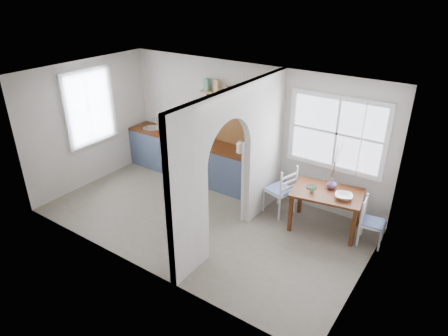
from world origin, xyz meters
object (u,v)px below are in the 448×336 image
Objects in this scene: dining_table at (325,210)px; kettle at (240,147)px; chair_left at (280,189)px; vase at (332,184)px; chair_right at (373,222)px.

dining_table is 2.06m from kettle.
kettle is (-1.03, 0.22, 0.52)m from chair_left.
vase is (1.95, -0.10, -0.19)m from kettle.
vase is at bearing 113.38° from chair_left.
chair_left reaches higher than chair_right.
chair_left is 4.28× the size of kettle.
chair_left is at bearing 168.32° from dining_table.
kettle is (-1.94, 0.25, 0.65)m from dining_table.
kettle is at bearing -86.38° from chair_left.
chair_left is (-0.91, 0.03, 0.12)m from dining_table.
chair_right reaches higher than dining_table.
chair_left is 5.34× the size of vase.
vase is (-0.80, 0.13, 0.41)m from chair_right.
chair_right is at bearing 14.15° from kettle.
kettle reaches higher than vase.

